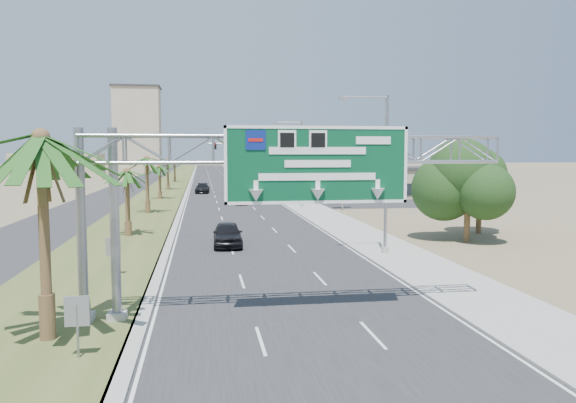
{
  "coord_description": "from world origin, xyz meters",
  "views": [
    {
      "loc": [
        -3.95,
        -11.73,
        6.51
      ],
      "look_at": [
        0.03,
        13.92,
        4.2
      ],
      "focal_mm": 35.0,
      "sensor_mm": 36.0,
      "label": 1
    }
  ],
  "objects_px": {
    "palm_near": "(41,139)",
    "signal_mast": "(263,163)",
    "car_left_lane": "(228,234)",
    "car_far": "(202,188)",
    "car_mid_lane": "(239,199)",
    "car_right_lane": "(272,194)",
    "sign_gantry": "(276,163)",
    "store_building": "(383,183)",
    "pole_sign_red_near": "(343,147)",
    "pole_sign_blue": "(333,162)",
    "pole_sign_red_far": "(282,151)"
  },
  "relations": [
    {
      "from": "palm_near",
      "to": "signal_mast",
      "type": "height_order",
      "value": "palm_near"
    },
    {
      "from": "car_left_lane",
      "to": "car_far",
      "type": "height_order",
      "value": "car_left_lane"
    },
    {
      "from": "car_mid_lane",
      "to": "car_right_lane",
      "type": "xyz_separation_m",
      "value": [
        4.87,
        5.63,
        0.05
      ]
    },
    {
      "from": "signal_mast",
      "to": "car_left_lane",
      "type": "height_order",
      "value": "signal_mast"
    },
    {
      "from": "sign_gantry",
      "to": "car_right_lane",
      "type": "height_order",
      "value": "sign_gantry"
    },
    {
      "from": "palm_near",
      "to": "car_far",
      "type": "height_order",
      "value": "palm_near"
    },
    {
      "from": "signal_mast",
      "to": "store_building",
      "type": "bearing_deg",
      "value": -19.54
    },
    {
      "from": "store_building",
      "to": "car_far",
      "type": "bearing_deg",
      "value": 156.5
    },
    {
      "from": "signal_mast",
      "to": "car_left_lane",
      "type": "relative_size",
      "value": 2.11
    },
    {
      "from": "store_building",
      "to": "pole_sign_red_near",
      "type": "relative_size",
      "value": 2.02
    },
    {
      "from": "sign_gantry",
      "to": "car_right_lane",
      "type": "relative_size",
      "value": 3.04
    },
    {
      "from": "car_far",
      "to": "sign_gantry",
      "type": "bearing_deg",
      "value": -84.25
    },
    {
      "from": "pole_sign_red_near",
      "to": "car_right_lane",
      "type": "bearing_deg",
      "value": 112.45
    },
    {
      "from": "palm_near",
      "to": "signal_mast",
      "type": "relative_size",
      "value": 0.81
    },
    {
      "from": "car_left_lane",
      "to": "car_mid_lane",
      "type": "distance_m",
      "value": 30.94
    },
    {
      "from": "car_right_lane",
      "to": "pole_sign_red_near",
      "type": "bearing_deg",
      "value": -65.86
    },
    {
      "from": "palm_near",
      "to": "car_left_lane",
      "type": "height_order",
      "value": "palm_near"
    },
    {
      "from": "store_building",
      "to": "pole_sign_red_near",
      "type": "distance_m",
      "value": 20.97
    },
    {
      "from": "car_mid_lane",
      "to": "pole_sign_blue",
      "type": "height_order",
      "value": "pole_sign_blue"
    },
    {
      "from": "pole_sign_blue",
      "to": "palm_near",
      "type": "bearing_deg",
      "value": -114.33
    },
    {
      "from": "car_right_lane",
      "to": "pole_sign_red_far",
      "type": "distance_m",
      "value": 26.84
    },
    {
      "from": "palm_near",
      "to": "pole_sign_red_near",
      "type": "relative_size",
      "value": 0.94
    },
    {
      "from": "sign_gantry",
      "to": "pole_sign_blue",
      "type": "height_order",
      "value": "sign_gantry"
    },
    {
      "from": "pole_sign_red_far",
      "to": "store_building",
      "type": "bearing_deg",
      "value": -63.49
    },
    {
      "from": "car_left_lane",
      "to": "car_far",
      "type": "relative_size",
      "value": 0.93
    },
    {
      "from": "car_right_lane",
      "to": "pole_sign_blue",
      "type": "xyz_separation_m",
      "value": [
        6.29,
        -8.7,
        4.54
      ]
    },
    {
      "from": "sign_gantry",
      "to": "car_far",
      "type": "xyz_separation_m",
      "value": [
        -2.71,
        67.28,
        -5.3
      ]
    },
    {
      "from": "palm_near",
      "to": "car_mid_lane",
      "type": "distance_m",
      "value": 50.86
    },
    {
      "from": "store_building",
      "to": "pole_sign_red_near",
      "type": "xyz_separation_m",
      "value": [
        -10.46,
        -17.47,
        4.99
      ]
    },
    {
      "from": "palm_near",
      "to": "pole_sign_red_near",
      "type": "height_order",
      "value": "pole_sign_red_near"
    },
    {
      "from": "pole_sign_red_near",
      "to": "car_left_lane",
      "type": "bearing_deg",
      "value": -122.21
    },
    {
      "from": "car_left_lane",
      "to": "car_mid_lane",
      "type": "relative_size",
      "value": 1.13
    },
    {
      "from": "car_left_lane",
      "to": "car_right_lane",
      "type": "relative_size",
      "value": 0.88
    },
    {
      "from": "car_left_lane",
      "to": "pole_sign_red_far",
      "type": "height_order",
      "value": "pole_sign_red_far"
    },
    {
      "from": "palm_near",
      "to": "car_mid_lane",
      "type": "bearing_deg",
      "value": 78.77
    },
    {
      "from": "palm_near",
      "to": "pole_sign_red_far",
      "type": "relative_size",
      "value": 1.0
    },
    {
      "from": "sign_gantry",
      "to": "car_right_lane",
      "type": "xyz_separation_m",
      "value": [
        6.56,
        53.21,
        -5.29
      ]
    },
    {
      "from": "palm_near",
      "to": "store_building",
      "type": "xyz_separation_m",
      "value": [
        31.2,
        58.0,
        -4.93
      ]
    },
    {
      "from": "car_right_lane",
      "to": "pole_sign_red_near",
      "type": "relative_size",
      "value": 0.62
    },
    {
      "from": "store_building",
      "to": "car_far",
      "type": "xyz_separation_m",
      "value": [
        -25.78,
        11.21,
        -1.24
      ]
    },
    {
      "from": "store_building",
      "to": "car_mid_lane",
      "type": "xyz_separation_m",
      "value": [
        -21.37,
        -8.49,
        -1.29
      ]
    },
    {
      "from": "car_mid_lane",
      "to": "signal_mast",
      "type": "bearing_deg",
      "value": 64.61
    },
    {
      "from": "pole_sign_blue",
      "to": "store_building",
      "type": "bearing_deg",
      "value": 48.57
    },
    {
      "from": "palm_near",
      "to": "pole_sign_blue",
      "type": "height_order",
      "value": "palm_near"
    },
    {
      "from": "sign_gantry",
      "to": "pole_sign_red_near",
      "type": "distance_m",
      "value": 40.61
    },
    {
      "from": "signal_mast",
      "to": "car_right_lane",
      "type": "distance_m",
      "value": 9.74
    },
    {
      "from": "car_left_lane",
      "to": "car_far",
      "type": "bearing_deg",
      "value": 93.12
    },
    {
      "from": "signal_mast",
      "to": "store_building",
      "type": "height_order",
      "value": "signal_mast"
    },
    {
      "from": "palm_near",
      "to": "car_far",
      "type": "xyz_separation_m",
      "value": [
        5.42,
        69.21,
        -6.17
      ]
    },
    {
      "from": "signal_mast",
      "to": "car_mid_lane",
      "type": "height_order",
      "value": "signal_mast"
    }
  ]
}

